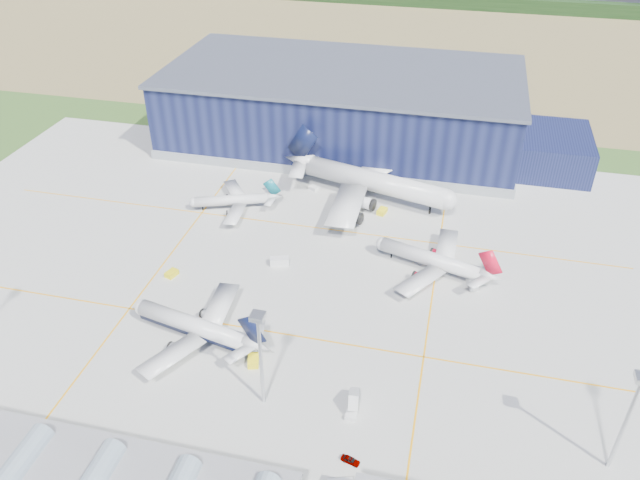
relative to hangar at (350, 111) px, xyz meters
The scene contains 19 objects.
ground 95.56m from the hangar, 91.70° to the right, with size 600.00×600.00×0.00m, color #2D4D1D.
apron 85.64m from the hangar, 91.90° to the right, with size 220.00×160.00×0.08m.
farmland 125.76m from the hangar, 91.29° to the left, with size 600.00×220.00×0.01m, color olive.
hangar is the anchor object (origin of this frame).
light_mast_center 125.07m from the hangar, 86.70° to the right, with size 2.60×2.60×23.00m.
light_mast_east 144.23m from the hangar, 59.95° to the right, with size 2.60×2.60×23.00m.
airliner_navy 111.50m from the hangar, 97.08° to the right, with size 35.46×34.69×11.56m, color silver, non-canonical shape.
airliner_red 81.20m from the hangar, 64.04° to the right, with size 34.49×33.74×11.25m, color silver, non-canonical shape.
airliner_widebody 42.84m from the hangar, 68.51° to the right, with size 57.60×56.35×18.78m, color silver, non-canonical shape.
airliner_regional 61.02m from the hangar, 114.26° to the right, with size 27.88×27.27×9.09m, color silver, non-canonical shape.
gse_tug_a 115.69m from the hangar, 89.11° to the right, with size 2.30×3.76×1.57m, color yellow.
gse_tug_b 95.42m from the hangar, 107.44° to the right, with size 2.17×3.26×1.41m, color yellow.
gse_van_a 80.10m from the hangar, 92.13° to the right, with size 2.13×4.88×2.13m, color silver.
gse_cart_a 68.69m from the hangar, 70.68° to the right, with size 1.87×2.80×1.21m, color silver.
gse_van_b 90.56m from the hangar, 58.87° to the right, with size 2.13×4.65×2.13m, color silver.
gse_tug_c 52.59m from the hangar, 67.95° to the right, with size 2.23×3.57×1.56m, color yellow.
gse_cart_b 40.26m from the hangar, 95.61° to the right, with size 1.97×2.96×1.28m, color silver.
airstair 125.11m from the hangar, 78.46° to the right, with size 1.94×4.85×3.10m, color silver.
car_a 137.85m from the hangar, 78.75° to the right, with size 1.45×3.61×1.23m, color #99999E.
Camera 1 is at (40.77, -110.62, 96.72)m, focal length 35.00 mm.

